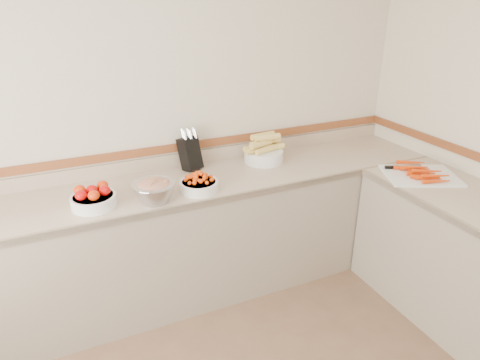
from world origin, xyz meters
name	(u,v)px	position (x,y,z in m)	size (l,w,h in m)	color
back_wall	(157,116)	(0.00, 2.00, 1.30)	(4.00, 4.00, 0.00)	beige
counter_back	(178,240)	(0.00, 1.68, 0.45)	(4.00, 0.65, 1.08)	tan
knife_block	(190,152)	(0.20, 1.90, 1.03)	(0.18, 0.20, 0.32)	black
tomato_bowl	(93,198)	(-0.54, 1.56, 0.96)	(0.28, 0.28, 0.14)	white
cherry_tomato_bowl	(199,184)	(0.13, 1.51, 0.95)	(0.26, 0.26, 0.14)	white
corn_bowl	(264,152)	(0.76, 1.81, 0.98)	(0.33, 0.30, 0.22)	white
rhubarb_bowl	(154,190)	(-0.18, 1.47, 0.98)	(0.28, 0.28, 0.15)	#B2B2BA
cutting_board	(421,174)	(1.64, 1.08, 0.92)	(0.61, 0.55, 0.07)	white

